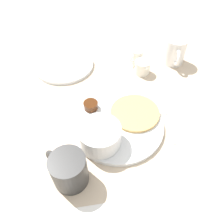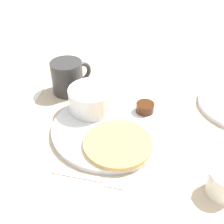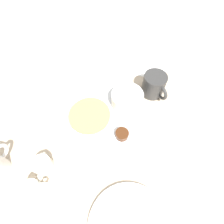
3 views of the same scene
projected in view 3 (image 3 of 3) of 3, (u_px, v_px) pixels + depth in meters
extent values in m
plane|color=#C6B299|center=(107.00, 114.00, 0.64)|extent=(4.00, 4.00, 0.00)
cylinder|color=white|center=(107.00, 114.00, 0.63)|extent=(0.27, 0.27, 0.01)
cylinder|color=tan|center=(90.00, 115.00, 0.62)|extent=(0.15, 0.15, 0.01)
cylinder|color=white|center=(127.00, 99.00, 0.62)|extent=(0.11, 0.11, 0.06)
cylinder|color=white|center=(128.00, 95.00, 0.60)|extent=(0.09, 0.09, 0.01)
cylinder|color=#47230F|center=(122.00, 134.00, 0.57)|extent=(0.04, 0.04, 0.02)
cylinder|color=white|center=(134.00, 103.00, 0.64)|extent=(0.04, 0.04, 0.02)
sphere|color=white|center=(134.00, 100.00, 0.62)|extent=(0.02, 0.02, 0.02)
cylinder|color=#333333|center=(154.00, 85.00, 0.65)|extent=(0.08, 0.08, 0.09)
torus|color=#333333|center=(161.00, 93.00, 0.63)|extent=(0.06, 0.04, 0.06)
cylinder|color=white|center=(43.00, 165.00, 0.52)|extent=(0.06, 0.06, 0.05)
torus|color=white|center=(41.00, 176.00, 0.50)|extent=(0.02, 0.03, 0.03)
cone|color=white|center=(42.00, 155.00, 0.51)|extent=(0.02, 0.02, 0.01)
cylinder|color=white|center=(34.00, 188.00, 0.48)|extent=(0.04, 0.04, 0.05)
torus|color=white|center=(42.00, 185.00, 0.49)|extent=(0.02, 0.03, 0.03)
cone|color=white|center=(23.00, 190.00, 0.46)|extent=(0.02, 0.02, 0.01)
cube|color=silver|center=(73.00, 99.00, 0.67)|extent=(0.03, 0.11, 0.00)
cube|color=silver|center=(65.00, 114.00, 0.64)|extent=(0.03, 0.04, 0.00)
cube|color=white|center=(152.00, 70.00, 0.75)|extent=(0.14, 0.11, 0.00)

